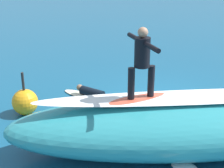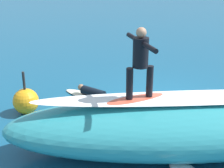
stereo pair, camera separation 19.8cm
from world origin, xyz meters
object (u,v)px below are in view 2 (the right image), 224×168
at_px(surfboard_riding, 139,99).
at_px(surfboard_paddling, 93,98).
at_px(surfer_paddling, 96,94).
at_px(surfer_riding, 140,58).
at_px(buoy_marker, 26,101).

distance_m(surfboard_riding, surfboard_paddling, 3.76).
bearing_deg(surfer_paddling, surfer_riding, 146.28).
height_order(surfboard_riding, surfboard_paddling, surfboard_riding).
height_order(surfer_riding, buoy_marker, surfer_riding).
relative_size(surfboard_riding, surfer_paddling, 1.20).
distance_m(surfboard_paddling, buoy_marker, 2.29).
height_order(surfboard_riding, buoy_marker, surfboard_riding).
xyz_separation_m(surfboard_riding, surfer_riding, (0.00, 0.00, 1.00)).
xyz_separation_m(surfer_paddling, buoy_marker, (2.30, 0.29, 0.19)).
height_order(surfer_riding, surfboard_paddling, surfer_riding).
relative_size(surfer_paddling, buoy_marker, 1.20).
bearing_deg(buoy_marker, surfboard_riding, 127.43).
xyz_separation_m(surfer_riding, buoy_marker, (2.37, -3.09, -2.01)).
bearing_deg(surfboard_paddling, surfer_paddling, -180.00).
bearing_deg(surfboard_paddling, surfboard_riding, 147.53).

